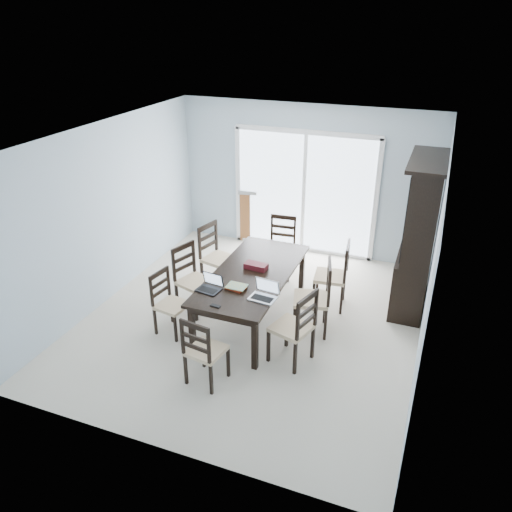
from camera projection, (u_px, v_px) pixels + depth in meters
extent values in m
plane|color=beige|center=(253.00, 319.00, 7.09)|extent=(5.00, 5.00, 0.00)
plane|color=white|center=(252.00, 136.00, 5.94)|extent=(5.00, 5.00, 0.00)
cube|color=#A9BCC9|center=(305.00, 181.00, 8.61)|extent=(4.50, 0.02, 2.60)
cube|color=#A9BCC9|center=(108.00, 213.00, 7.24)|extent=(0.02, 5.00, 2.60)
cube|color=#A9BCC9|center=(432.00, 263.00, 5.79)|extent=(0.02, 5.00, 2.60)
cube|color=gray|center=(316.00, 231.00, 10.04)|extent=(4.50, 2.00, 0.10)
cube|color=#99999E|center=(329.00, 188.00, 10.61)|extent=(4.50, 0.06, 1.10)
cube|color=black|center=(252.00, 274.00, 6.77)|extent=(1.00, 2.20, 0.04)
cube|color=black|center=(253.00, 278.00, 6.79)|extent=(0.88, 2.08, 0.10)
cube|color=black|center=(192.00, 330.00, 6.23)|extent=(0.07, 0.07, 0.69)
cube|color=black|center=(255.00, 345.00, 5.96)|extent=(0.07, 0.07, 0.69)
cube|color=black|center=(251.00, 263.00, 7.91)|extent=(0.07, 0.07, 0.69)
cube|color=black|center=(302.00, 272.00, 7.64)|extent=(0.07, 0.07, 0.69)
cube|color=black|center=(411.00, 277.00, 7.30)|extent=(0.45, 1.30, 0.85)
cube|color=black|center=(424.00, 209.00, 6.82)|extent=(0.38, 1.30, 1.30)
cube|color=black|center=(430.00, 160.00, 6.53)|extent=(0.50, 1.38, 0.05)
cube|color=black|center=(406.00, 218.00, 6.53)|extent=(0.02, 0.36, 1.18)
cube|color=black|center=(410.00, 207.00, 6.88)|extent=(0.02, 0.36, 1.18)
cube|color=black|center=(412.00, 198.00, 7.23)|extent=(0.02, 0.36, 1.18)
cube|color=silver|center=(304.00, 195.00, 8.70)|extent=(2.40, 0.02, 2.10)
cube|color=white|center=(307.00, 132.00, 8.21)|extent=(2.52, 0.05, 0.08)
cube|color=white|center=(304.00, 195.00, 8.69)|extent=(0.06, 0.05, 2.10)
cube|color=white|center=(301.00, 248.00, 9.14)|extent=(2.52, 0.05, 0.05)
cube|color=black|center=(172.00, 310.00, 6.94)|extent=(0.04, 0.04, 0.39)
cube|color=black|center=(155.00, 322.00, 6.67)|extent=(0.04, 0.04, 0.39)
cube|color=black|center=(192.00, 317.00, 6.78)|extent=(0.04, 0.04, 0.39)
cube|color=black|center=(176.00, 329.00, 6.52)|extent=(0.04, 0.04, 0.39)
cube|color=beige|center=(172.00, 306.00, 6.63)|extent=(0.44, 0.44, 0.05)
cube|color=black|center=(196.00, 288.00, 7.45)|extent=(0.05, 0.05, 0.44)
cube|color=black|center=(177.00, 298.00, 7.18)|extent=(0.05, 0.05, 0.44)
cube|color=black|center=(215.00, 296.00, 7.23)|extent=(0.05, 0.05, 0.44)
cube|color=black|center=(196.00, 307.00, 6.96)|extent=(0.05, 0.05, 0.44)
cube|color=beige|center=(195.00, 282.00, 7.10)|extent=(0.54, 0.54, 0.05)
cube|color=black|center=(218.00, 265.00, 8.08)|extent=(0.04, 0.04, 0.45)
cube|color=black|center=(202.00, 275.00, 7.79)|extent=(0.04, 0.04, 0.45)
cube|color=black|center=(238.00, 272.00, 7.88)|extent=(0.04, 0.04, 0.45)
cube|color=black|center=(222.00, 282.00, 7.59)|extent=(0.04, 0.04, 0.45)
cube|color=beige|center=(219.00, 259.00, 7.72)|extent=(0.53, 0.53, 0.05)
cube|color=black|center=(295.00, 359.00, 5.93)|extent=(0.05, 0.05, 0.45)
cube|color=black|center=(313.00, 343.00, 6.20)|extent=(0.05, 0.05, 0.45)
cube|color=black|center=(268.00, 346.00, 6.14)|extent=(0.05, 0.05, 0.45)
cube|color=black|center=(287.00, 332.00, 6.42)|extent=(0.05, 0.05, 0.45)
cube|color=beige|center=(291.00, 328.00, 6.06)|extent=(0.54, 0.54, 0.05)
cube|color=black|center=(325.00, 325.00, 6.54)|extent=(0.05, 0.05, 0.46)
cube|color=black|center=(325.00, 308.00, 6.91)|extent=(0.05, 0.05, 0.46)
cube|color=black|center=(294.00, 323.00, 6.58)|extent=(0.05, 0.05, 0.46)
cube|color=black|center=(295.00, 307.00, 6.95)|extent=(0.05, 0.05, 0.46)
cube|color=beige|center=(311.00, 299.00, 6.63)|extent=(0.55, 0.55, 0.05)
cube|color=black|center=(341.00, 300.00, 7.11)|extent=(0.04, 0.04, 0.45)
cube|color=black|center=(344.00, 287.00, 7.46)|extent=(0.04, 0.04, 0.45)
cube|color=black|center=(314.00, 297.00, 7.20)|extent=(0.04, 0.04, 0.45)
cube|color=black|center=(317.00, 283.00, 7.55)|extent=(0.04, 0.04, 0.45)
cube|color=beige|center=(330.00, 276.00, 7.22)|extent=(0.49, 0.49, 0.05)
cube|color=black|center=(186.00, 370.00, 5.78)|extent=(0.04, 0.04, 0.40)
cube|color=black|center=(211.00, 380.00, 5.62)|extent=(0.04, 0.04, 0.40)
cube|color=black|center=(204.00, 353.00, 6.05)|extent=(0.04, 0.04, 0.40)
cube|color=black|center=(228.00, 362.00, 5.89)|extent=(0.04, 0.04, 0.40)
cube|color=beige|center=(206.00, 350.00, 5.74)|extent=(0.45, 0.45, 0.05)
cube|color=black|center=(294.00, 259.00, 8.30)|extent=(0.04, 0.04, 0.43)
cube|color=black|center=(271.00, 256.00, 8.40)|extent=(0.04, 0.04, 0.43)
cube|color=black|center=(288.00, 270.00, 7.97)|extent=(0.04, 0.04, 0.43)
cube|color=black|center=(265.00, 266.00, 8.07)|extent=(0.04, 0.04, 0.43)
cube|color=beige|center=(280.00, 250.00, 8.07)|extent=(0.46, 0.46, 0.05)
cube|color=black|center=(208.00, 290.00, 6.32)|extent=(0.32, 0.24, 0.02)
cube|color=silver|center=(208.00, 283.00, 6.27)|extent=(0.26, 0.07, 0.16)
cube|color=silver|center=(263.00, 298.00, 6.13)|extent=(0.35, 0.26, 0.02)
cube|color=silver|center=(263.00, 290.00, 6.08)|extent=(0.29, 0.07, 0.17)
cube|color=maroon|center=(236.00, 287.00, 6.36)|extent=(0.26, 0.21, 0.03)
cube|color=gold|center=(237.00, 286.00, 6.35)|extent=(0.26, 0.20, 0.01)
cube|color=black|center=(215.00, 306.00, 5.98)|extent=(0.13, 0.07, 0.01)
cube|color=#460E12|center=(256.00, 266.00, 6.84)|extent=(0.32, 0.18, 0.08)
cube|color=brown|center=(294.00, 205.00, 9.90)|extent=(2.15, 1.99, 0.93)
cube|color=gray|center=(294.00, 181.00, 9.68)|extent=(2.21, 2.05, 0.06)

